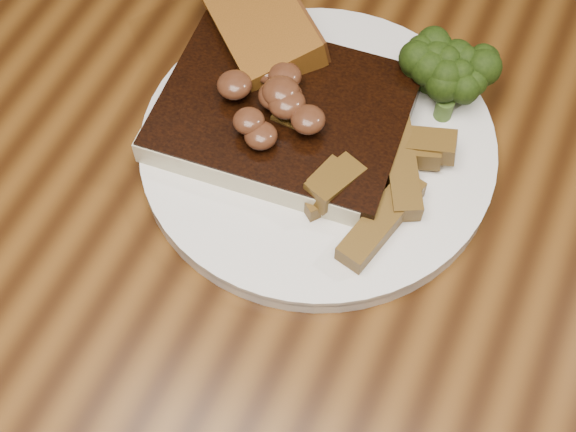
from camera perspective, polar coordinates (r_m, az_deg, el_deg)
name	(u,v)px	position (r m, az deg, el deg)	size (l,w,h in m)	color
dining_table	(315,285)	(0.65, 1.96, -4.93)	(1.60, 0.90, 0.75)	#553111
chair_far	(489,15)	(1.13, 14.12, 13.71)	(0.41, 0.41, 0.84)	black
plate	(318,147)	(0.60, 2.12, 4.91)	(0.26, 0.26, 0.01)	white
steak	(284,116)	(0.59, -0.30, 7.16)	(0.18, 0.13, 0.03)	black
steak_bone	(248,181)	(0.56, -2.88, 2.51)	(0.17, 0.02, 0.02)	beige
mushroom_pile	(270,89)	(0.57, -1.31, 9.04)	(0.08, 0.08, 0.03)	#502B19
garlic_bread	(260,39)	(0.64, -2.03, 12.45)	(0.11, 0.06, 0.02)	brown
potato_wedges	(376,179)	(0.56, 6.29, 2.61)	(0.10, 0.10, 0.02)	brown
broccoli_cluster	(439,78)	(0.61, 10.71, 9.59)	(0.08, 0.08, 0.04)	#21360C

